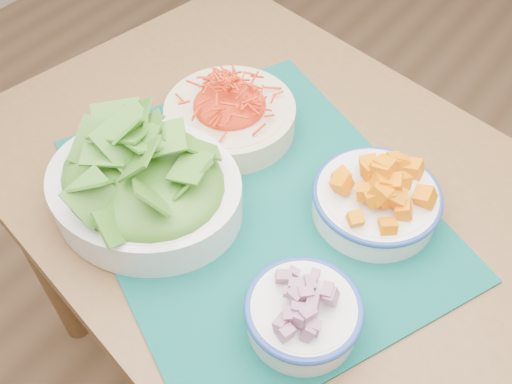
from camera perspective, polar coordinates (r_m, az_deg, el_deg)
ground at (r=1.67m, az=-1.11°, el=-9.20°), size 4.00×4.00×0.00m
table at (r=0.98m, az=3.49°, el=-4.42°), size 1.18×0.88×0.75m
placemat at (r=0.87m, az=0.00°, el=-1.35°), size 0.70×0.65×0.00m
carrot_bowl at (r=0.96m, az=-2.63°, el=8.17°), size 0.27×0.27×0.09m
squash_bowl at (r=0.85m, az=12.02°, el=-0.26°), size 0.19×0.19×0.09m
lettuce_bowl at (r=0.84m, az=-11.22°, el=1.16°), size 0.34×0.31×0.13m
onion_bowl at (r=0.73m, az=4.76°, el=-11.75°), size 0.18×0.18×0.08m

